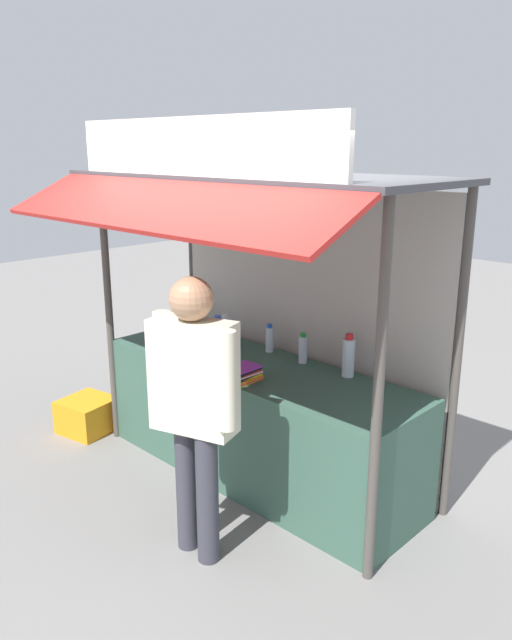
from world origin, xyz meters
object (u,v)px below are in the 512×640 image
Objects in this scene: water_bottle_mid_left at (179,318)px; water_bottle_front_left at (218,334)px; water_bottle_left at (348,357)px; water_bottle_front_right at (269,339)px; water_bottle_back_left at (303,349)px; magazine_stack_center at (196,350)px; banana_bunch_inner_right at (114,219)px; vendor_person at (194,395)px; magazine_stack_far_right at (241,374)px; plastic_crate at (88,415)px; water_bottle_rear_center at (226,331)px; banana_bunch_rightmost at (202,230)px.

water_bottle_mid_left is 1.11× the size of water_bottle_front_left.
water_bottle_front_right is at bearing 179.60° from water_bottle_left.
water_bottle_mid_left reaches higher than water_bottle_back_left.
magazine_stack_center is (-1.13, -0.43, -0.11)m from water_bottle_left.
banana_bunch_inner_right is 1.70m from vendor_person.
water_bottle_mid_left is 1.11× the size of banana_bunch_inner_right.
water_bottle_left is at bearing -117.04° from vendor_person.
water_bottle_left is 1.10× the size of water_bottle_front_left.
magazine_stack_far_right is at bearing -18.78° from water_bottle_mid_left.
water_bottle_front_left reaches higher than water_bottle_front_right.
water_bottle_mid_left reaches higher than plastic_crate.
water_bottle_mid_left is at bearing 161.22° from magazine_stack_far_right.
magazine_stack_center is at bearing -159.16° from water_bottle_left.
plastic_crate is (-1.70, -0.23, -0.78)m from magazine_stack_far_right.
magazine_stack_center is at bearing -130.47° from water_bottle_front_right.
banana_bunch_inner_right is at bearing -125.46° from water_bottle_rear_center.
plastic_crate is at bearing -152.59° from water_bottle_front_left.
banana_bunch_inner_right is (-1.58, -0.80, 0.89)m from water_bottle_left.
banana_bunch_rightmost reaches higher than water_bottle_front_right.
water_bottle_back_left is 2.11m from plastic_crate.
water_bottle_back_left is at bearing 9.66° from water_bottle_rear_center.
banana_bunch_rightmost is at bearing -0.11° from banana_bunch_inner_right.
water_bottle_front_left is at bearing 47.02° from banana_bunch_inner_right.
water_bottle_front_left is 1.17m from banana_bunch_inner_right.
water_bottle_left is 1.21m from magazine_stack_center.
water_bottle_rear_center is 0.31m from magazine_stack_center.
magazine_stack_far_right is at bearing 58.01° from banana_bunch_rightmost.
magazine_stack_center is at bearing -25.40° from water_bottle_mid_left.
magazine_stack_far_right is at bearing -63.84° from water_bottle_front_right.
plastic_crate is (-1.98, 0.42, -0.90)m from vendor_person.
vendor_person reaches higher than magazine_stack_center.
water_bottle_back_left is 0.82× the size of water_bottle_front_left.
water_bottle_front_right is (-0.35, 0.02, -0.00)m from water_bottle_back_left.
water_bottle_front_left reaches higher than water_bottle_back_left.
water_bottle_mid_left is 1.49m from banana_bunch_rightmost.
water_bottle_left is at bearing 26.72° from banana_bunch_inner_right.
water_bottle_front_left is at bearing 27.41° from plastic_crate.
water_bottle_mid_left is at bearing -54.60° from vendor_person.
water_bottle_front_left is at bearing 73.24° from magazine_stack_center.
plastic_crate is at bearing -178.07° from banana_bunch_inner_right.
water_bottle_front_right reaches higher than magazine_stack_center.
water_bottle_rear_center is 0.63× the size of plastic_crate.
magazine_stack_center is 0.87× the size of banana_bunch_inner_right.
plastic_crate is (-1.41, -0.82, -0.83)m from water_bottle_front_right.
water_bottle_left is at bearing 6.84° from water_bottle_mid_left.
banana_bunch_inner_right reaches higher than plastic_crate.
water_bottle_left reaches higher than water_bottle_front_left.
vendor_person is (0.28, -0.65, 0.13)m from magazine_stack_far_right.
water_bottle_front_right is at bearing 44.13° from banana_bunch_inner_right.
magazine_stack_far_right is (1.16, -0.39, -0.10)m from water_bottle_mid_left.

